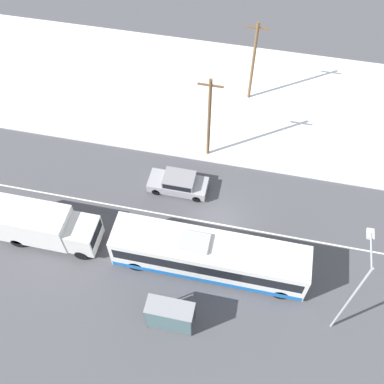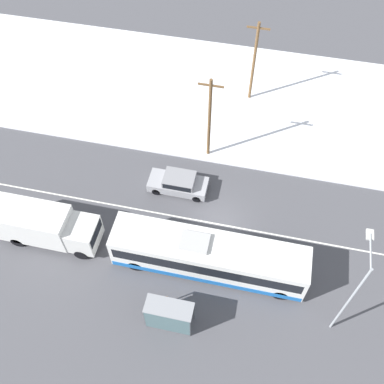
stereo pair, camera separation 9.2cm
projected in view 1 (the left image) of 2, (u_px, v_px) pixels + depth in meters
ground_plane at (219, 224)px, 31.88m from camera, size 120.00×120.00×0.00m
snow_lot at (245, 100)px, 39.29m from camera, size 80.00×15.02×0.12m
lane_marking_center at (219, 224)px, 31.88m from camera, size 60.00×0.12×0.00m
city_bus at (209, 256)px, 28.68m from camera, size 12.50×2.57×3.14m
box_truck at (44, 225)px, 29.90m from camera, size 7.09×2.30×2.95m
sedan_car at (178, 183)px, 33.04m from camera, size 4.36×1.80×1.49m
pedestrian_at_stop at (167, 302)px, 27.40m from camera, size 0.61×0.27×1.70m
bus_shelter at (169, 316)px, 26.21m from camera, size 2.84×1.20×2.40m
streetlamp at (354, 286)px, 23.84m from camera, size 0.36×2.43×7.90m
utility_pole_roadside at (209, 118)px, 32.54m from camera, size 1.80×0.24×7.52m
utility_pole_snowlot at (253, 61)px, 36.36m from camera, size 1.80×0.24×7.50m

